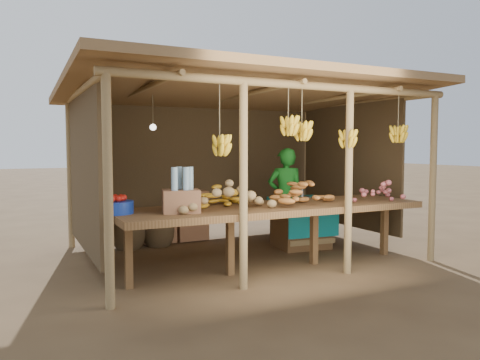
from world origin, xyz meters
name	(u,v)px	position (x,y,z in m)	size (l,w,h in m)	color
ground	(240,253)	(0.00, 0.00, 0.00)	(60.00, 60.00, 0.00)	brown
stall_structure	(245,118)	(0.04, -0.07, 1.91)	(4.70, 3.50, 2.43)	#92754B
counter	(274,210)	(0.00, -0.95, 0.74)	(3.90, 1.05, 0.80)	brown
potato_heap	(221,193)	(-0.72, -0.97, 0.99)	(1.11, 0.67, 0.37)	#94784C
sweet_potato_heap	(302,190)	(0.40, -0.98, 0.98)	(0.92, 0.55, 0.36)	#AE6A2C
onion_heap	(378,188)	(1.40, -1.25, 0.98)	(0.73, 0.44, 0.35)	#AE5458
banana_pile	(221,191)	(-0.60, -0.69, 0.97)	(0.58, 0.35, 0.35)	gold
tomato_basin	(115,206)	(-1.90, -0.82, 0.88)	(0.38, 0.38, 0.20)	navy
bottle_box	(181,195)	(-1.24, -1.05, 0.99)	(0.46, 0.40, 0.50)	brown
vendor	(285,197)	(0.86, 0.17, 0.75)	(0.55, 0.36, 1.50)	#176B1D
tarp_crate	(301,221)	(1.01, -0.03, 0.40)	(0.89, 0.78, 0.98)	brown
carton_stack	(180,220)	(-0.48, 1.20, 0.35)	(1.04, 0.40, 0.79)	brown
burlap_sacks	(144,228)	(-1.12, 1.01, 0.29)	(0.95, 0.50, 0.67)	#4D3B23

